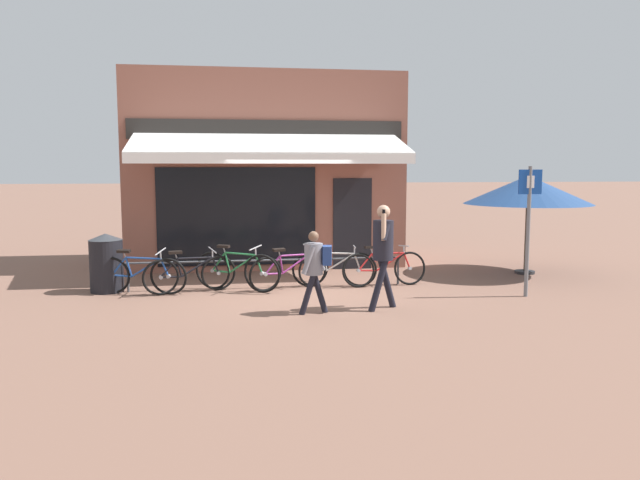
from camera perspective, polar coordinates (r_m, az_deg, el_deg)
The scene contains 14 objects.
ground_plane at distance 11.87m, azimuth -2.33°, elevation -4.76°, with size 160.00×160.00×0.00m, color brown.
shop_front at distance 15.57m, azimuth -5.13°, elevation 6.34°, with size 6.42×4.70×4.53m.
bike_rack_rail at distance 12.18m, azimuth -4.85°, elevation -2.11°, with size 5.36×0.04×0.57m.
bicycle_blue at distance 12.03m, azimuth -16.16°, elevation -3.03°, with size 1.77×0.71×0.86m.
bicycle_black at distance 11.94m, azimuth -11.81°, elevation -3.04°, with size 1.73×0.64×0.83m.
bicycle_green at distance 11.97m, azimuth -7.62°, elevation -2.79°, with size 1.62×0.90×0.89m.
bicycle_purple at distance 12.07m, azimuth -2.78°, elevation -2.79°, with size 1.66×0.79×0.84m.
bicycle_silver at distance 12.31m, azimuth 1.32°, elevation -2.60°, with size 1.68×0.52×0.82m.
bicycle_red at distance 12.44m, azimuth 5.88°, elevation -2.56°, with size 1.76×0.52×0.83m.
pedestrian_adult at distance 10.31m, azimuth 5.80°, elevation -0.46°, with size 0.56×0.62×1.75m.
pedestrian_child at distance 9.99m, azimuth -0.42°, elevation -2.07°, with size 0.56×0.41×1.35m.
litter_bin at distance 12.46m, azimuth -18.95°, elevation -1.97°, with size 0.63×0.63×1.11m.
parking_sign at distance 11.85m, azimuth 18.54°, elevation 1.98°, with size 0.44×0.07×2.37m.
cafe_parasol at distance 14.43m, azimuth 18.46°, elevation 4.35°, with size 2.77×2.77×2.17m.
Camera 1 is at (-1.26, -11.57, 2.36)m, focal length 35.00 mm.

